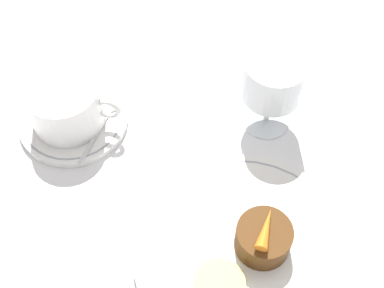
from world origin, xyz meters
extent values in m
plane|color=white|center=(0.00, 0.00, 0.00)|extent=(3.00, 3.00, 0.00)
cylinder|color=white|center=(-0.02, -0.02, 0.01)|extent=(0.26, 0.26, 0.01)
torus|color=#999EA8|center=(-0.02, -0.02, 0.01)|extent=(0.24, 0.24, 0.00)
cylinder|color=white|center=(-0.27, 0.13, 0.01)|extent=(0.15, 0.15, 0.01)
torus|color=#999EA8|center=(-0.27, 0.13, 0.01)|extent=(0.14, 0.14, 0.00)
cylinder|color=white|center=(-0.27, 0.13, 0.04)|extent=(0.10, 0.10, 0.07)
cylinder|color=#331E0F|center=(-0.27, 0.13, 0.05)|extent=(0.08, 0.08, 0.05)
torus|color=white|center=(-0.22, 0.13, 0.05)|extent=(0.04, 0.01, 0.04)
cube|color=silver|center=(-0.23, 0.10, 0.01)|extent=(0.02, 0.09, 0.00)
ellipsoid|color=silver|center=(-0.22, 0.16, 0.01)|extent=(0.02, 0.02, 0.00)
cylinder|color=silver|center=(-0.01, 0.18, 0.00)|extent=(0.06, 0.06, 0.01)
cylinder|color=silver|center=(-0.01, 0.18, 0.03)|extent=(0.01, 0.01, 0.05)
cylinder|color=silver|center=(-0.01, 0.18, 0.09)|extent=(0.08, 0.08, 0.06)
cylinder|color=#5B0F1E|center=(-0.01, 0.18, 0.08)|extent=(0.07, 0.07, 0.03)
cylinder|color=#563314|center=(0.00, -0.01, 0.03)|extent=(0.06, 0.06, 0.04)
cone|color=orange|center=(0.00, -0.01, 0.06)|extent=(0.02, 0.05, 0.01)
cylinder|color=#EFE075|center=(-0.04, -0.06, 0.02)|extent=(0.06, 0.06, 0.01)
camera|label=1|loc=(-0.03, -0.26, 0.59)|focal=50.00mm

